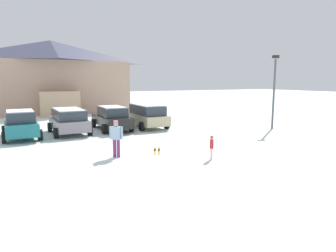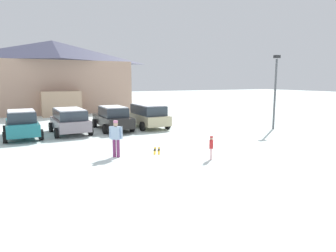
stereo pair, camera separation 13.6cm
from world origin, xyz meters
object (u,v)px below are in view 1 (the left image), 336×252
skier_adult_in_blue_parka (116,137)px  parked_grey_wagon (69,120)px  parked_teal_hatchback (21,124)px  parked_beige_suv (147,115)px  ski_lodge (52,76)px  lamp_post (274,88)px  parked_black_sedan (112,118)px  skier_child_in_red_jacket (212,146)px  pair_of_skis (157,150)px

skier_adult_in_blue_parka → parked_grey_wagon: bearing=97.7°
parked_teal_hatchback → parked_beige_suv: (8.33, 0.42, 0.07)m
ski_lodge → parked_teal_hatchback: ski_lodge is taller
parked_beige_suv → lamp_post: bearing=-31.0°
parked_beige_suv → skier_adult_in_blue_parka: (-4.55, -7.35, 0.03)m
parked_black_sedan → ski_lodge: bearing=98.0°
ski_lodge → lamp_post: 24.01m
ski_lodge → parked_grey_wagon: ski_lodge is taller
lamp_post → parked_teal_hatchback: bearing=165.3°
skier_child_in_red_jacket → skier_adult_in_blue_parka: skier_adult_in_blue_parka is taller
ski_lodge → pair_of_skis: size_ratio=10.26×
parked_grey_wagon → skier_child_in_red_jacket: size_ratio=3.97×
ski_lodge → lamp_post: bearing=-58.5°
skier_child_in_red_jacket → pair_of_skis: (-1.46, 2.56, -0.57)m
ski_lodge → parked_black_sedan: ski_lodge is taller
skier_adult_in_blue_parka → pair_of_skis: (2.14, 0.30, -0.92)m
parked_grey_wagon → parked_black_sedan: parked_black_sedan is taller
parked_teal_hatchback → pair_of_skis: bearing=-48.3°
parked_teal_hatchback → ski_lodge: bearing=77.7°
skier_adult_in_blue_parka → parked_black_sedan: bearing=75.4°
parked_beige_suv → parked_teal_hatchback: bearing=-177.1°
ski_lodge → skier_child_in_red_jacket: size_ratio=14.88×
parked_teal_hatchback → skier_adult_in_blue_parka: 7.90m
skier_child_in_red_jacket → parked_teal_hatchback: bearing=128.7°
parked_beige_suv → parked_grey_wagon: bearing=-178.3°
parked_black_sedan → skier_adult_in_blue_parka: (-1.96, -7.51, 0.11)m
skier_child_in_red_jacket → pair_of_skis: skier_child_in_red_jacket is taller
parked_grey_wagon → parked_beige_suv: 5.53m
parked_grey_wagon → skier_child_in_red_jacket: (4.57, -9.45, -0.29)m
parked_black_sedan → lamp_post: size_ratio=0.93×
lamp_post → parked_grey_wagon: bearing=161.3°
parked_teal_hatchback → skier_adult_in_blue_parka: parked_teal_hatchback is taller
parked_grey_wagon → skier_adult_in_blue_parka: bearing=-82.3°
parked_black_sedan → lamp_post: 11.56m
lamp_post → ski_lodge: bearing=121.5°
pair_of_skis → lamp_post: (10.13, 2.42, 2.90)m
parked_teal_hatchback → pair_of_skis: parked_teal_hatchback is taller
parked_beige_suv → pair_of_skis: bearing=-108.9°
lamp_post → pair_of_skis: bearing=-166.6°
parked_black_sedan → parked_beige_suv: 2.60m
ski_lodge → skier_adult_in_blue_parka: bearing=-89.4°
parked_teal_hatchback → skier_child_in_red_jacket: 11.78m
parked_grey_wagon → pair_of_skis: 7.61m
parked_beige_suv → lamp_post: size_ratio=0.85×
parked_teal_hatchback → parked_black_sedan: 5.76m
parked_grey_wagon → parked_beige_suv: (5.53, 0.16, 0.03)m
parked_grey_wagon → parked_black_sedan: size_ratio=0.87×
parked_teal_hatchback → parked_black_sedan: size_ratio=0.90×
parked_grey_wagon → lamp_post: lamp_post is taller
parked_teal_hatchback → skier_child_in_red_jacket: (7.37, -9.19, -0.26)m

